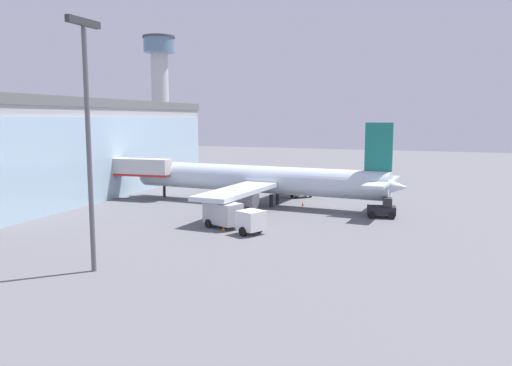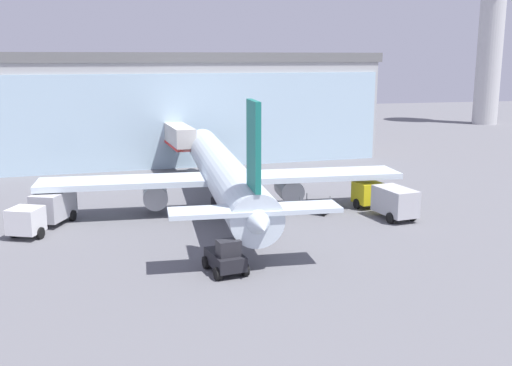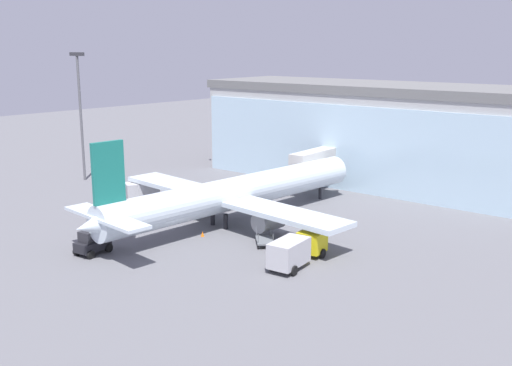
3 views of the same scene
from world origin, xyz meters
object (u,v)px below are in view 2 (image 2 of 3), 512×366
at_px(baggage_cart, 315,207).
at_px(safety_cone_nose, 248,221).
at_px(safety_cone_wingtip, 39,223).
at_px(fuel_truck, 386,199).
at_px(jet_bridge, 176,135).
at_px(pushback_tug, 226,258).
at_px(control_tower, 492,20).
at_px(airplane, 222,173).
at_px(catering_truck, 45,210).

height_order(baggage_cart, safety_cone_nose, baggage_cart).
bearing_deg(safety_cone_wingtip, fuel_truck, -6.67).
bearing_deg(jet_bridge, pushback_tug, 174.51).
distance_m(control_tower, pushback_tug, 100.90).
bearing_deg(control_tower, jet_bridge, -151.18).
xyz_separation_m(fuel_truck, safety_cone_nose, (-12.23, -0.06, -1.19)).
bearing_deg(airplane, fuel_truck, -109.60).
bearing_deg(pushback_tug, control_tower, -52.59).
xyz_separation_m(fuel_truck, safety_cone_wingtip, (-28.78, 3.37, -1.19)).
height_order(fuel_truck, safety_cone_nose, fuel_truck).
bearing_deg(baggage_cart, pushback_tug, 94.40).
bearing_deg(jet_bridge, control_tower, -65.52).
relative_size(catering_truck, baggage_cart, 2.42).
bearing_deg(control_tower, safety_cone_nose, -135.84).
xyz_separation_m(baggage_cart, pushback_tug, (-10.36, -12.77, 0.47)).
relative_size(control_tower, catering_truck, 4.54).
distance_m(jet_bridge, safety_cone_nose, 25.62).
distance_m(fuel_truck, safety_cone_nose, 12.29).
relative_size(control_tower, fuel_truck, 4.56).
relative_size(control_tower, pushback_tug, 9.95).
relative_size(fuel_truck, safety_cone_wingtip, 13.72).
xyz_separation_m(catering_truck, safety_cone_wingtip, (-0.63, 0.62, -1.19)).
relative_size(airplane, pushback_tug, 11.13).
relative_size(jet_bridge, fuel_truck, 1.77).
height_order(jet_bridge, pushback_tug, jet_bridge).
bearing_deg(safety_cone_nose, fuel_truck, 0.30).
distance_m(fuel_truck, pushback_tug, 19.25).
xyz_separation_m(catering_truck, pushback_tug, (12.11, -13.38, -0.49)).
relative_size(jet_bridge, baggage_cart, 4.27).
relative_size(airplane, baggage_cart, 12.27).
relative_size(pushback_tug, safety_cone_wingtip, 6.28).
distance_m(catering_truck, baggage_cart, 22.50).
bearing_deg(fuel_truck, jet_bridge, 22.99).
relative_size(jet_bridge, airplane, 0.35).
distance_m(catering_truck, fuel_truck, 28.29).
xyz_separation_m(control_tower, safety_cone_wingtip, (-80.22, -58.41, -20.33)).
distance_m(airplane, baggage_cart, 8.74).
relative_size(jet_bridge, safety_cone_wingtip, 24.34).
bearing_deg(safety_cone_wingtip, pushback_tug, -47.70).
relative_size(catering_truck, fuel_truck, 1.00).
xyz_separation_m(airplane, safety_cone_wingtip, (-15.52, -2.11, -3.02)).
bearing_deg(catering_truck, baggage_cart, 111.94).
bearing_deg(airplane, safety_cone_wingtip, 100.55).
distance_m(baggage_cart, safety_cone_wingtip, 23.13).
distance_m(jet_bridge, control_tower, 77.92).
bearing_deg(catering_truck, safety_cone_nose, 103.49).
height_order(fuel_truck, baggage_cart, fuel_truck).
relative_size(control_tower, safety_cone_wingtip, 62.50).
height_order(airplane, safety_cone_wingtip, airplane).
bearing_deg(control_tower, catering_truck, -143.44).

